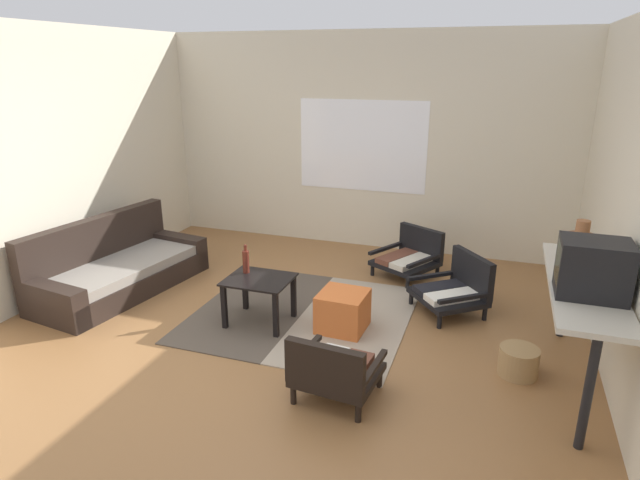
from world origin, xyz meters
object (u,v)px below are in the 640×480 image
armchair_by_window (410,255)px  console_shelf (582,292)px  armchair_corner (455,288)px  clay_vase (580,245)px  armchair_striped_foreground (334,370)px  ottoman_orange (343,311)px  couch (117,270)px  crt_television (593,268)px  coffee_table (259,288)px  glass_bottle (246,261)px  wicker_basket (519,362)px

armchair_by_window → console_shelf: bearing=-49.2°
armchair_corner → clay_vase: size_ratio=2.56×
console_shelf → armchair_striped_foreground: bearing=-153.7°
console_shelf → ottoman_orange: bearing=172.4°
couch → crt_television: size_ratio=4.43×
armchair_striped_foreground → ottoman_orange: bearing=103.4°
crt_television → clay_vase: (0.00, 0.71, -0.07)m
coffee_table → armchair_corner: (1.69, 0.85, -0.10)m
glass_bottle → armchair_corner: bearing=22.0°
couch → console_shelf: console_shelf is taller
couch → console_shelf: bearing=-4.3°
crt_television → wicker_basket: 1.01m
coffee_table → console_shelf: bearing=-2.7°
armchair_by_window → crt_television: size_ratio=1.87×
console_shelf → wicker_basket: console_shelf is taller
armchair_corner → clay_vase: bearing=-28.5°
couch → ottoman_orange: 2.54m
console_shelf → clay_vase: 0.50m
crt_television → wicker_basket: size_ratio=1.46×
coffee_table → armchair_striped_foreground: 1.38m
ottoman_orange → console_shelf: size_ratio=0.25×
ottoman_orange → glass_bottle: 1.02m
console_shelf → wicker_basket: bearing=-177.5°
coffee_table → glass_bottle: bearing=151.0°
armchair_striped_foreground → ottoman_orange: size_ratio=1.50×
console_shelf → armchair_by_window: bearing=130.8°
coffee_table → wicker_basket: size_ratio=1.94×
glass_bottle → coffee_table: bearing=-29.0°
console_shelf → crt_television: 0.37m
armchair_striped_foreground → clay_vase: (1.62, 1.26, 0.71)m
armchair_corner → ottoman_orange: size_ratio=2.02×
coffee_table → armchair_striped_foreground: size_ratio=0.94×
armchair_corner → crt_television: bearing=-52.2°
armchair_corner → ottoman_orange: bearing=-142.0°
armchair_corner → wicker_basket: 1.16m
ottoman_orange → armchair_by_window: bearing=77.6°
couch → crt_television: bearing=-7.6°
wicker_basket → armchair_corner: bearing=120.7°
couch → coffee_table: bearing=-6.8°
coffee_table → armchair_by_window: armchair_by_window is taller
coffee_table → glass_bottle: size_ratio=2.15×
crt_television → clay_vase: crt_television is taller
glass_bottle → console_shelf: bearing=-4.5°
coffee_table → clay_vase: clay_vase is taller
couch → wicker_basket: (4.05, -0.35, -0.11)m
coffee_table → armchair_corner: armchair_corner is taller
clay_vase → wicker_basket: size_ratio=1.08×
armchair_corner → clay_vase: 1.30m
coffee_table → armchair_striped_foreground: armchair_striped_foreground is taller
armchair_striped_foreground → crt_television: size_ratio=1.42×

